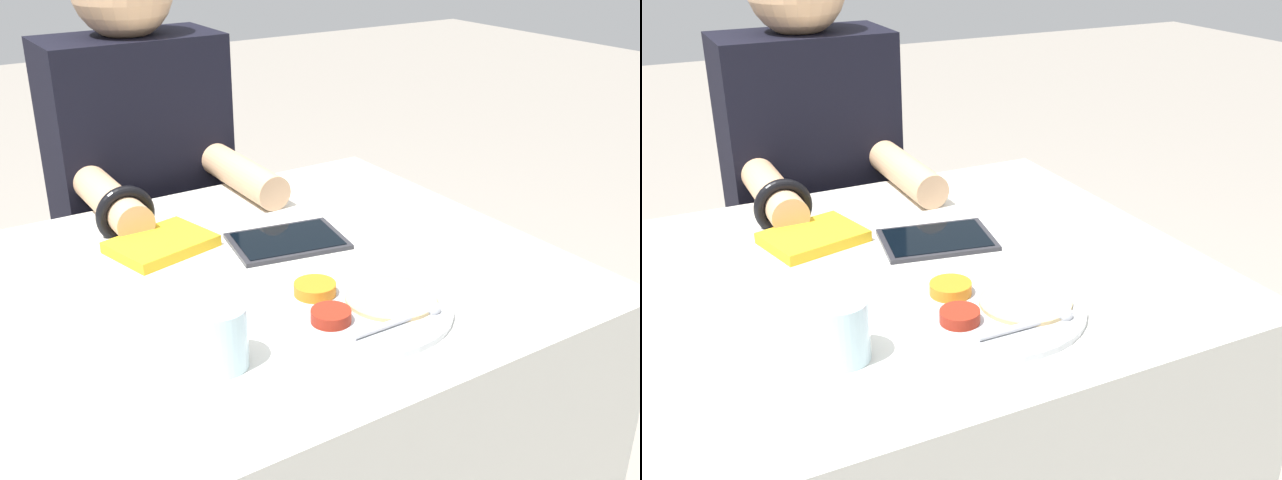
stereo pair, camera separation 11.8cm
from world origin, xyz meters
TOP-DOWN VIEW (x-y plane):
  - dining_table at (0.00, 0.00)m, footprint 1.10×0.82m
  - thali_tray at (0.13, -0.19)m, footprint 0.28×0.28m
  - red_notebook at (-0.03, 0.17)m, footprint 0.19×0.16m
  - tablet_device at (0.17, 0.07)m, footprint 0.22×0.17m
  - person_diner at (0.08, 0.57)m, footprint 0.38×0.47m
  - drinking_glass at (-0.10, -0.21)m, footprint 0.07×0.07m

SIDE VIEW (x-z plane):
  - dining_table at x=0.00m, z-range 0.00..0.73m
  - person_diner at x=0.08m, z-range -0.03..1.20m
  - tablet_device at x=0.17m, z-range 0.73..0.74m
  - thali_tray at x=0.13m, z-range 0.72..0.75m
  - red_notebook at x=-0.03m, z-range 0.73..0.75m
  - drinking_glass at x=-0.10m, z-range 0.73..0.82m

